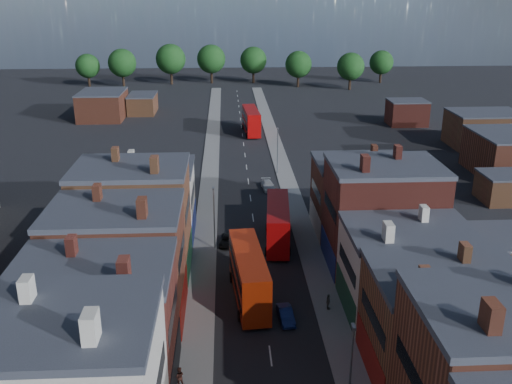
{
  "coord_description": "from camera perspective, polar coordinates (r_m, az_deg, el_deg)",
  "views": [
    {
      "loc": [
        -3.53,
        -34.2,
        30.58
      ],
      "look_at": [
        0.0,
        31.96,
        6.76
      ],
      "focal_mm": 40.0,
      "sensor_mm": 36.0,
      "label": 1
    }
  ],
  "objects": [
    {
      "name": "lamp_post_2",
      "position": [
        69.24,
        -4.22,
        -2.22
      ],
      "size": [
        0.25,
        0.7,
        8.12
      ],
      "color": "slate",
      "rests_on": "ground"
    },
    {
      "name": "pavement_west",
      "position": [
        89.61,
        -4.77,
        -0.21
      ],
      "size": [
        3.0,
        200.0,
        0.12
      ],
      "primitive_type": "cube",
      "color": "gray",
      "rests_on": "ground"
    },
    {
      "name": "ped_3",
      "position": [
        58.5,
        7.23,
        -10.83
      ],
      "size": [
        0.48,
        0.99,
        1.66
      ],
      "primitive_type": "imported",
      "rotation": [
        0.0,
        0.0,
        1.53
      ],
      "color": "#514E46",
      "rests_on": "pavement_east"
    },
    {
      "name": "terrace_east",
      "position": [
        45.59,
        20.79,
        -14.23
      ],
      "size": [
        12.0,
        80.0,
        12.11
      ],
      "primitive_type": "cube",
      "color": "maroon",
      "rests_on": "ground"
    },
    {
      "name": "car_1",
      "position": [
        56.67,
        2.99,
        -12.17
      ],
      "size": [
        1.66,
        3.89,
        1.25
      ],
      "primitive_type": "imported",
      "rotation": [
        0.0,
        0.0,
        0.09
      ],
      "color": "navy",
      "rests_on": "ground"
    },
    {
      "name": "terrace_west",
      "position": [
        43.37,
        -17.1,
        -15.67
      ],
      "size": [
        12.0,
        80.0,
        12.11
      ],
      "primitive_type": "cube",
      "color": "maroon",
      "rests_on": "ground"
    },
    {
      "name": "lamp_post_1",
      "position": [
        43.77,
        9.47,
        -16.78
      ],
      "size": [
        0.25,
        0.7,
        8.12
      ],
      "color": "slate",
      "rests_on": "ground"
    },
    {
      "name": "lamp_post_3",
      "position": [
        98.08,
        2.17,
        4.47
      ],
      "size": [
        0.25,
        0.7,
        8.12
      ],
      "color": "slate",
      "rests_on": "ground"
    },
    {
      "name": "car_2",
      "position": [
        72.08,
        -2.88,
        -4.86
      ],
      "size": [
        2.34,
        4.24,
        1.12
      ],
      "primitive_type": "imported",
      "rotation": [
        0.0,
        0.0,
        -0.12
      ],
      "color": "black",
      "rests_on": "ground"
    },
    {
      "name": "car_3",
      "position": [
        91.43,
        1.2,
        0.67
      ],
      "size": [
        2.27,
        4.68,
        1.31
      ],
      "primitive_type": "imported",
      "rotation": [
        0.0,
        0.0,
        0.1
      ],
      "color": "silver",
      "rests_on": "ground"
    },
    {
      "name": "bus_1",
      "position": [
        71.7,
        2.19,
        -3.05
      ],
      "size": [
        3.72,
        12.11,
        5.15
      ],
      "rotation": [
        0.0,
        0.0,
        -0.08
      ],
      "color": "#BD0A0B",
      "rests_on": "ground"
    },
    {
      "name": "ped_1",
      "position": [
        48.73,
        -7.7,
        -17.83
      ],
      "size": [
        0.88,
        0.54,
        1.73
      ],
      "primitive_type": "imported",
      "rotation": [
        0.0,
        0.0,
        3.24
      ],
      "color": "#44231B",
      "rests_on": "pavement_west"
    },
    {
      "name": "bus_0",
      "position": [
        58.96,
        -0.73,
        -8.25
      ],
      "size": [
        3.93,
        12.56,
        5.34
      ],
      "rotation": [
        0.0,
        0.0,
        0.09
      ],
      "color": "#A72309",
      "rests_on": "ground"
    },
    {
      "name": "pavement_east",
      "position": [
        90.12,
        3.52,
        -0.06
      ],
      "size": [
        3.0,
        200.0,
        0.12
      ],
      "primitive_type": "cube",
      "color": "gray",
      "rests_on": "ground"
    },
    {
      "name": "bus_2",
      "position": [
        126.71,
        -0.48,
        7.17
      ],
      "size": [
        3.76,
        12.67,
        5.41
      ],
      "rotation": [
        0.0,
        0.0,
        0.06
      ],
      "color": "#9E0707",
      "rests_on": "ground"
    }
  ]
}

